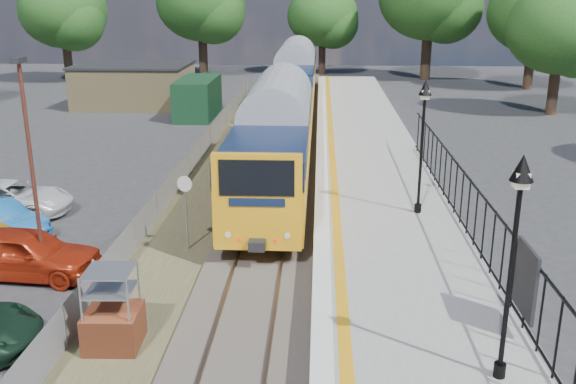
# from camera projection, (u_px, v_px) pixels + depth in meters

# --- Properties ---
(ground) EXTENTS (120.00, 120.00, 0.00)m
(ground) POSITION_uv_depth(u_px,v_px,m) (249.00, 314.00, 17.21)
(ground) COLOR #2D2D30
(ground) RESTS_ON ground
(track_bed) EXTENTS (5.90, 80.00, 0.29)m
(track_bed) POSITION_uv_depth(u_px,v_px,m) (263.00, 199.00, 26.42)
(track_bed) COLOR #473F38
(track_bed) RESTS_ON ground
(platform) EXTENTS (5.00, 70.00, 0.90)m
(platform) POSITION_uv_depth(u_px,v_px,m) (380.00, 205.00, 24.50)
(platform) COLOR gray
(platform) RESTS_ON ground
(platform_edge) EXTENTS (0.90, 70.00, 0.01)m
(platform_edge) POSITION_uv_depth(u_px,v_px,m) (327.00, 193.00, 24.46)
(platform_edge) COLOR silver
(platform_edge) RESTS_ON platform
(victorian_lamp_south) EXTENTS (0.44, 0.44, 4.60)m
(victorian_lamp_south) POSITION_uv_depth(u_px,v_px,m) (517.00, 217.00, 11.85)
(victorian_lamp_south) COLOR black
(victorian_lamp_south) RESTS_ON platform
(victorian_lamp_north) EXTENTS (0.44, 0.44, 4.60)m
(victorian_lamp_north) POSITION_uv_depth(u_px,v_px,m) (424.00, 116.00, 21.38)
(victorian_lamp_north) COLOR black
(victorian_lamp_north) RESTS_ON platform
(palisade_fence) EXTENTS (0.12, 26.00, 2.00)m
(palisade_fence) POSITION_uv_depth(u_px,v_px,m) (482.00, 225.00, 18.48)
(palisade_fence) COLOR black
(palisade_fence) RESTS_ON platform
(wire_fence) EXTENTS (0.06, 52.00, 1.20)m
(wire_fence) POSITION_uv_depth(u_px,v_px,m) (184.00, 171.00, 28.66)
(wire_fence) COLOR #999EA3
(wire_fence) RESTS_ON ground
(outbuilding) EXTENTS (10.80, 10.10, 3.12)m
(outbuilding) POSITION_uv_depth(u_px,v_px,m) (146.00, 87.00, 47.00)
(outbuilding) COLOR tan
(outbuilding) RESTS_ON ground
(tree_line) EXTENTS (56.80, 43.80, 11.88)m
(tree_line) POSITION_uv_depth(u_px,v_px,m) (316.00, 11.00, 55.17)
(tree_line) COLOR #332319
(tree_line) RESTS_ON ground
(train) EXTENTS (2.82, 40.83, 3.51)m
(train) POSITION_uv_depth(u_px,v_px,m) (289.00, 94.00, 38.56)
(train) COLOR orange
(train) RESTS_ON ground
(brick_plinth) EXTENTS (1.33, 1.33, 2.07)m
(brick_plinth) POSITION_uv_depth(u_px,v_px,m) (112.00, 310.00, 15.33)
(brick_plinth) COLOR #964426
(brick_plinth) RESTS_ON ground
(speed_sign) EXTENTS (0.51, 0.17, 2.61)m
(speed_sign) POSITION_uv_depth(u_px,v_px,m) (186.00, 201.00, 20.87)
(speed_sign) COLOR #999EA3
(speed_sign) RESTS_ON ground
(carpark_lamp) EXTENTS (0.25, 0.50, 6.57)m
(carpark_lamp) POSITION_uv_depth(u_px,v_px,m) (31.00, 157.00, 18.20)
(carpark_lamp) COLOR #54271C
(carpark_lamp) RESTS_ON ground
(car_red) EXTENTS (4.60, 2.20, 1.52)m
(car_red) POSITION_uv_depth(u_px,v_px,m) (26.00, 253.00, 19.27)
(car_red) COLOR #A8280F
(car_red) RESTS_ON ground
(car_white) EXTENTS (4.72, 2.20, 1.31)m
(car_white) POSITION_uv_depth(u_px,v_px,m) (10.00, 198.00, 24.69)
(car_white) COLOR white
(car_white) RESTS_ON ground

